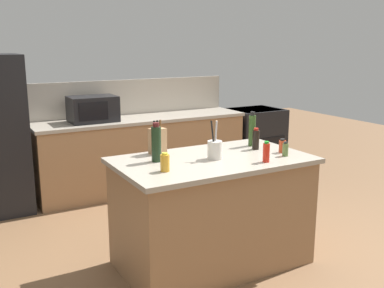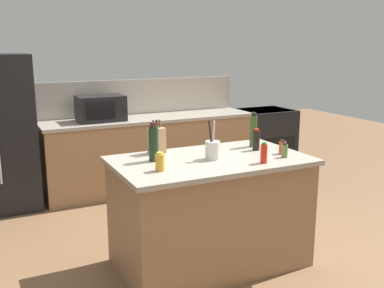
% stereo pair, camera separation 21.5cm
% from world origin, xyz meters
% --- Properties ---
extents(ground_plane, '(14.00, 14.00, 0.00)m').
position_xyz_m(ground_plane, '(0.00, 0.00, 0.00)').
color(ground_plane, brown).
extents(back_counter_run, '(2.75, 0.66, 0.94)m').
position_xyz_m(back_counter_run, '(0.30, 2.20, 0.47)').
color(back_counter_run, '#936B47').
rests_on(back_counter_run, ground_plane).
extents(wall_backsplash, '(2.71, 0.03, 0.46)m').
position_xyz_m(wall_backsplash, '(0.30, 2.52, 1.17)').
color(wall_backsplash, '#B2A899').
rests_on(wall_backsplash, back_counter_run).
extents(kitchen_island, '(1.61, 0.94, 0.94)m').
position_xyz_m(kitchen_island, '(0.00, 0.00, 0.47)').
color(kitchen_island, '#936B47').
rests_on(kitchen_island, ground_plane).
extents(range_oven, '(0.76, 0.65, 0.92)m').
position_xyz_m(range_oven, '(2.10, 2.20, 0.47)').
color(range_oven, black).
rests_on(range_oven, ground_plane).
extents(microwave, '(0.56, 0.39, 0.31)m').
position_xyz_m(microwave, '(-0.33, 2.20, 1.09)').
color(microwave, black).
rests_on(microwave, back_counter_run).
extents(knife_block, '(0.15, 0.13, 0.29)m').
position_xyz_m(knife_block, '(-0.33, 0.36, 1.05)').
color(knife_block, '#A87C54').
rests_on(knife_block, kitchen_island).
extents(utensil_crock, '(0.12, 0.12, 0.32)m').
position_xyz_m(utensil_crock, '(-0.00, -0.03, 1.02)').
color(utensil_crock, beige).
rests_on(utensil_crock, kitchen_island).
extents(hot_sauce_bottle, '(0.05, 0.05, 0.17)m').
position_xyz_m(hot_sauce_bottle, '(0.31, -0.31, 1.02)').
color(hot_sauce_bottle, red).
rests_on(hot_sauce_bottle, kitchen_island).
extents(olive_oil_bottle, '(0.06, 0.06, 0.32)m').
position_xyz_m(olive_oil_bottle, '(0.56, 0.21, 1.09)').
color(olive_oil_bottle, '#2D4C1E').
rests_on(olive_oil_bottle, kitchen_island).
extents(spice_jar_paprika, '(0.06, 0.06, 0.12)m').
position_xyz_m(spice_jar_paprika, '(0.63, -0.13, 1.00)').
color(spice_jar_paprika, '#B73D1E').
rests_on(spice_jar_paprika, kitchen_island).
extents(wine_bottle, '(0.08, 0.08, 0.32)m').
position_xyz_m(wine_bottle, '(-0.45, 0.13, 1.09)').
color(wine_bottle, black).
rests_on(wine_bottle, kitchen_island).
extents(soy_sauce_bottle, '(0.06, 0.06, 0.19)m').
position_xyz_m(soy_sauce_bottle, '(0.50, 0.08, 1.03)').
color(soy_sauce_bottle, black).
rests_on(soy_sauce_bottle, kitchen_island).
extents(honey_jar, '(0.07, 0.07, 0.14)m').
position_xyz_m(honey_jar, '(-0.51, -0.16, 1.01)').
color(honey_jar, gold).
rests_on(honey_jar, kitchen_island).
extents(spice_jar_oregano, '(0.05, 0.05, 0.12)m').
position_xyz_m(spice_jar_oregano, '(0.57, -0.24, 1.00)').
color(spice_jar_oregano, '#567038').
rests_on(spice_jar_oregano, kitchen_island).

